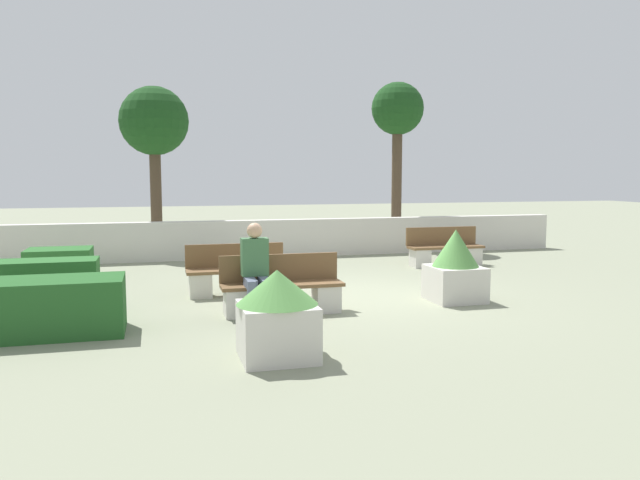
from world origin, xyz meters
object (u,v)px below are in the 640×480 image
at_px(planter_corner_left, 455,267).
at_px(planter_corner_right, 277,312).
at_px(bench_front, 282,291).
at_px(person_seated_man, 256,265).
at_px(bench_right_side, 445,251).
at_px(tree_center_left, 398,115).
at_px(tree_leftmost, 154,124).
at_px(bench_left_side, 237,276).

height_order(planter_corner_left, planter_corner_right, planter_corner_left).
distance_m(bench_front, person_seated_man, 0.59).
bearing_deg(bench_front, planter_corner_left, 3.15).
height_order(bench_right_side, tree_center_left, tree_center_left).
bearing_deg(tree_center_left, planter_corner_right, -118.82).
bearing_deg(tree_leftmost, person_seated_man, -80.26).
bearing_deg(planter_corner_left, bench_front, -176.85).
bearing_deg(bench_front, planter_corner_right, -102.69).
distance_m(bench_left_side, tree_center_left, 8.21).
distance_m(person_seated_man, tree_leftmost, 8.23).
bearing_deg(bench_front, tree_leftmost, 102.81).
relative_size(bench_front, bench_left_side, 1.07).
xyz_separation_m(bench_front, bench_right_side, (4.42, 3.69, -0.00)).
bearing_deg(bench_right_side, bench_front, -141.26).
distance_m(person_seated_man, tree_center_left, 9.26).
distance_m(bench_front, planter_corner_left, 2.87).
height_order(bench_front, bench_right_side, same).
relative_size(bench_left_side, planter_corner_right, 1.69).
distance_m(bench_left_side, bench_right_side, 5.33).
distance_m(bench_left_side, planter_corner_left, 3.61).
distance_m(bench_front, tree_center_left, 9.08).
bearing_deg(bench_left_side, tree_center_left, 50.93).
relative_size(bench_front, person_seated_man, 1.33).
height_order(bench_right_side, planter_corner_right, planter_corner_right).
relative_size(bench_left_side, planter_corner_left, 1.45).
bearing_deg(tree_leftmost, planter_corner_right, -82.83).
bearing_deg(person_seated_man, bench_left_side, 92.18).
distance_m(planter_corner_left, planter_corner_right, 4.09).
bearing_deg(tree_leftmost, bench_front, -77.19).
xyz_separation_m(planter_corner_right, tree_center_left, (5.11, 9.30, 3.08)).
height_order(bench_front, tree_center_left, tree_center_left).
xyz_separation_m(bench_left_side, person_seated_man, (0.06, -1.69, 0.42)).
bearing_deg(bench_front, person_seated_man, -161.15).
bearing_deg(bench_right_side, tree_center_left, 85.47).
distance_m(bench_front, planter_corner_right, 2.26).
bearing_deg(bench_front, bench_left_side, 106.62).
bearing_deg(planter_corner_left, person_seated_man, -174.85).
xyz_separation_m(bench_front, planter_corner_right, (-0.49, -2.20, 0.20)).
relative_size(person_seated_man, planter_corner_right, 1.35).
bearing_deg(planter_corner_right, planter_corner_left, 35.10).
height_order(bench_right_side, tree_leftmost, tree_leftmost).
height_order(bench_front, person_seated_man, person_seated_man).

